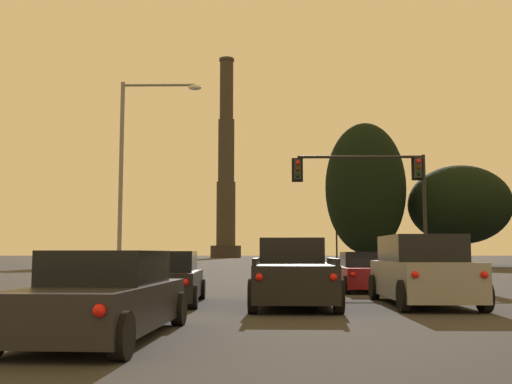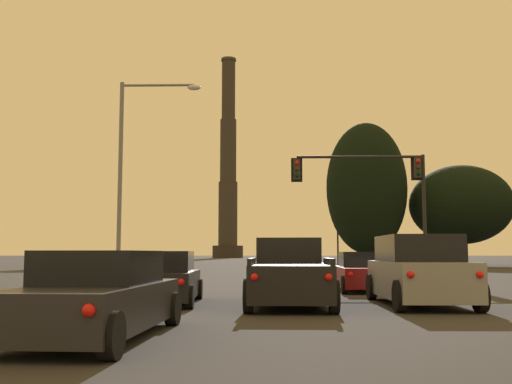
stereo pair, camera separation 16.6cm
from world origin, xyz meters
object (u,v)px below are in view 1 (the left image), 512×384
(suv_right_lane_second, at_px, (422,271))
(pickup_truck_center_lane_second, at_px, (293,274))
(smokestack, at_px, (226,178))
(sedan_left_lane_third, at_px, (104,297))
(hatchback_left_lane_second, at_px, (167,279))
(street_lamp, at_px, (134,158))
(sedan_right_lane_front, at_px, (365,272))
(traffic_light_far_right, at_px, (335,229))
(traffic_light_overhead_right, at_px, (380,183))

(suv_right_lane_second, bearing_deg, pickup_truck_center_lane_second, 176.55)
(suv_right_lane_second, bearing_deg, smokestack, 95.88)
(sedan_left_lane_third, distance_m, smokestack, 153.96)
(hatchback_left_lane_second, height_order, street_lamp, street_lamp)
(sedan_right_lane_front, relative_size, street_lamp, 0.50)
(hatchback_left_lane_second, height_order, smokestack, smokestack)
(traffic_light_far_right, xyz_separation_m, smokestack, (-18.57, 97.01, 17.69))
(pickup_truck_center_lane_second, xyz_separation_m, smokestack, (-11.83, 145.73, 20.88))
(traffic_light_overhead_right, bearing_deg, traffic_light_far_right, 87.25)
(pickup_truck_center_lane_second, relative_size, suv_right_lane_second, 1.13)
(sedan_left_lane_third, distance_m, street_lamp, 19.04)
(hatchback_left_lane_second, relative_size, sedan_right_lane_front, 0.88)
(smokestack, bearing_deg, hatchback_left_lane_second, -86.70)
(hatchback_left_lane_second, distance_m, smokestack, 147.44)
(pickup_truck_center_lane_second, height_order, traffic_light_far_right, traffic_light_far_right)
(street_lamp, height_order, smokestack, smokestack)
(sedan_left_lane_third, xyz_separation_m, sedan_right_lane_front, (6.30, 12.50, 0.00))
(sedan_right_lane_front, distance_m, suv_right_lane_second, 6.17)
(sedan_right_lane_front, xyz_separation_m, smokestack, (-14.76, 139.79, 21.02))
(smokestack, bearing_deg, street_lamp, -87.93)
(hatchback_left_lane_second, height_order, sedan_right_lane_front, hatchback_left_lane_second)
(traffic_light_overhead_right, bearing_deg, sedan_left_lane_third, -112.36)
(street_lamp, relative_size, smokestack, 0.17)
(hatchback_left_lane_second, distance_m, suv_right_lane_second, 6.89)
(traffic_light_far_right, bearing_deg, street_lamp, -110.19)
(sedan_left_lane_third, relative_size, smokestack, 0.09)
(suv_right_lane_second, height_order, traffic_light_overhead_right, traffic_light_overhead_right)
(pickup_truck_center_lane_second, xyz_separation_m, traffic_light_overhead_right, (5.06, 13.94, 4.12))
(sedan_left_lane_third, xyz_separation_m, hatchback_left_lane_second, (-0.07, 6.60, -0.00))
(sedan_left_lane_third, height_order, street_lamp, street_lamp)
(pickup_truck_center_lane_second, relative_size, traffic_light_overhead_right, 0.80)
(traffic_light_overhead_right, height_order, street_lamp, street_lamp)
(sedan_right_lane_front, height_order, traffic_light_overhead_right, traffic_light_overhead_right)
(hatchback_left_lane_second, xyz_separation_m, traffic_light_far_right, (10.17, 48.68, 3.33))
(suv_right_lane_second, distance_m, street_lamp, 16.37)
(pickup_truck_center_lane_second, height_order, suv_right_lane_second, suv_right_lane_second)
(pickup_truck_center_lane_second, height_order, traffic_light_overhead_right, traffic_light_overhead_right)
(pickup_truck_center_lane_second, distance_m, smokestack, 147.69)
(hatchback_left_lane_second, distance_m, sedan_right_lane_front, 8.68)
(smokestack, bearing_deg, traffic_light_overhead_right, -82.69)
(pickup_truck_center_lane_second, bearing_deg, traffic_light_overhead_right, 71.08)
(traffic_light_far_right, distance_m, smokestack, 100.34)
(pickup_truck_center_lane_second, xyz_separation_m, hatchback_left_lane_second, (-3.44, 0.04, -0.14))
(sedan_right_lane_front, bearing_deg, suv_right_lane_second, -83.56)
(sedan_left_lane_third, distance_m, traffic_light_overhead_right, 22.57)
(sedan_left_lane_third, bearing_deg, hatchback_left_lane_second, 93.40)
(smokestack, bearing_deg, traffic_light_far_right, -79.16)
(sedan_right_lane_front, xyz_separation_m, suv_right_lane_second, (0.51, -6.14, 0.23))
(sedan_left_lane_third, bearing_deg, suv_right_lane_second, 45.82)
(traffic_light_overhead_right, distance_m, street_lamp, 12.35)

